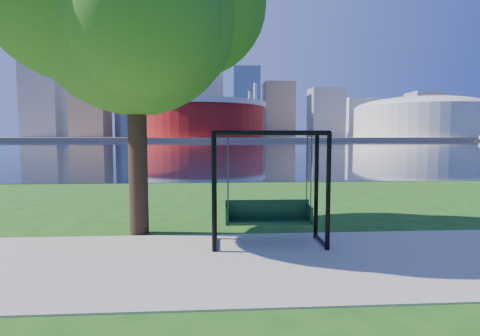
{
  "coord_description": "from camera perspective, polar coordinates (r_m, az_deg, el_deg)",
  "views": [
    {
      "loc": [
        -0.55,
        -7.49,
        2.41
      ],
      "look_at": [
        -0.07,
        0.0,
        1.78
      ],
      "focal_mm": 28.0,
      "sensor_mm": 36.0,
      "label": 1
    }
  ],
  "objects": [
    {
      "name": "skyline",
      "position": [
        328.61,
        -4.38,
        10.62
      ],
      "size": [
        392.0,
        66.0,
        96.5
      ],
      "color": "gray",
      "rests_on": "far_bank"
    },
    {
      "name": "far_bank",
      "position": [
        313.49,
        -3.59,
        4.52
      ],
      "size": [
        900.0,
        228.0,
        2.0
      ],
      "primitive_type": "cube",
      "color": "#937F60",
      "rests_on": "ground"
    },
    {
      "name": "park_tree",
      "position": [
        10.05,
        -16.07,
        22.93
      ],
      "size": [
        6.45,
        5.83,
        8.01
      ],
      "color": "black",
      "rests_on": "ground"
    },
    {
      "name": "ground",
      "position": [
        7.88,
        0.51,
        -12.99
      ],
      "size": [
        900.0,
        900.0,
        0.0
      ],
      "primitive_type": "plane",
      "color": "#1E5114",
      "rests_on": "ground"
    },
    {
      "name": "river",
      "position": [
        109.52,
        -3.4,
        3.52
      ],
      "size": [
        900.0,
        180.0,
        0.02
      ],
      "primitive_type": "cube",
      "color": "black",
      "rests_on": "ground"
    },
    {
      "name": "swing",
      "position": [
        8.28,
        4.35,
        -3.42
      ],
      "size": [
        2.49,
        1.1,
        2.54
      ],
      "rotation": [
        0.0,
        0.0,
        -0.01
      ],
      "color": "black",
      "rests_on": "ground"
    },
    {
      "name": "path",
      "position": [
        7.41,
        0.8,
        -14.05
      ],
      "size": [
        120.0,
        4.0,
        0.03
      ],
      "primitive_type": "cube",
      "color": "#9E937F",
      "rests_on": "ground"
    },
    {
      "name": "arena",
      "position": [
        278.13,
        25.71,
        7.09
      ],
      "size": [
        84.0,
        84.0,
        26.56
      ],
      "color": "beige",
      "rests_on": "far_bank"
    },
    {
      "name": "stadium",
      "position": [
        242.96,
        -5.96,
        7.55
      ],
      "size": [
        83.0,
        83.0,
        32.0
      ],
      "color": "maroon",
      "rests_on": "far_bank"
    }
  ]
}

